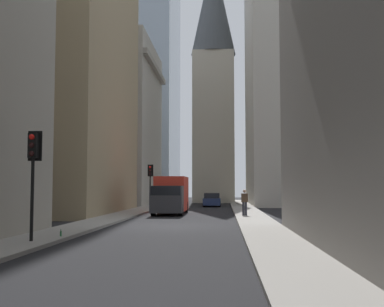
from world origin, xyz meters
The scene contains 13 objects.
ground_plane centered at (0.00, 0.00, 0.00)m, with size 135.00×135.00×0.00m, color black.
sidewalk_right centered at (0.00, 4.50, 0.07)m, with size 90.00×2.20×0.14m, color gray.
sidewalk_left centered at (0.00, -4.50, 0.07)m, with size 90.00×2.20×0.14m, color gray.
building_left_far centered at (30.39, -10.60, 16.73)m, with size 17.55×10.00×33.47m.
building_right_midfar centered at (11.38, 10.60, 12.72)m, with size 16.56×10.00×25.45m.
building_right_far centered at (29.73, 10.59, 9.38)m, with size 15.12×10.50×18.73m.
church_spire centered at (38.00, -1.31, 17.82)m, with size 5.98×5.98×34.04m.
delivery_truck centered at (10.87, 1.40, 1.46)m, with size 6.46×2.25×2.84m.
sedan_navy centered at (24.83, -1.40, 0.66)m, with size 4.30×1.78×1.42m.
traffic_light_foreground centered at (-8.29, 4.24, 3.06)m, with size 0.43×0.52×3.97m.
traffic_light_midblock centered at (18.71, 4.20, 3.08)m, with size 0.43×0.52×4.00m.
pedestrian centered at (7.39, -4.04, 1.09)m, with size 0.26×0.44×1.74m.
discarded_bottle centered at (-6.67, 3.73, 0.25)m, with size 0.07×0.07×0.27m.
Camera 1 is at (-24.86, -2.63, 2.07)m, focal length 44.18 mm.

